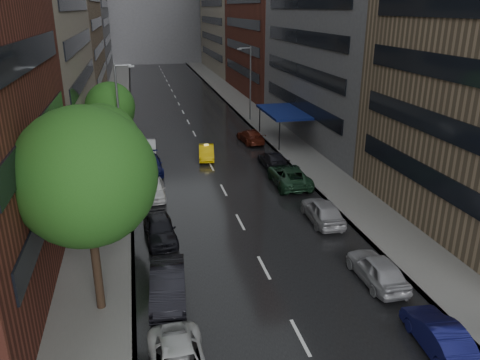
% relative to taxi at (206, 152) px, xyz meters
% --- Properties ---
extents(road, '(14.00, 140.00, 0.01)m').
position_rel_taxi_xyz_m(road, '(0.07, 19.63, -0.65)').
color(road, black).
rests_on(road, ground).
extents(sidewalk_left, '(4.00, 140.00, 0.15)m').
position_rel_taxi_xyz_m(sidewalk_left, '(-8.93, 19.63, -0.58)').
color(sidewalk_left, gray).
rests_on(sidewalk_left, ground).
extents(sidewalk_right, '(4.00, 140.00, 0.15)m').
position_rel_taxi_xyz_m(sidewalk_right, '(9.07, 19.63, -0.58)').
color(sidewalk_right, gray).
rests_on(sidewalk_right, ground).
extents(tree_near, '(6.17, 6.17, 9.84)m').
position_rel_taxi_xyz_m(tree_near, '(-8.53, -22.34, 6.08)').
color(tree_near, '#382619').
rests_on(tree_near, ground).
extents(tree_mid, '(5.02, 5.02, 8.00)m').
position_rel_taxi_xyz_m(tree_mid, '(-8.53, -12.40, 4.81)').
color(tree_mid, '#382619').
rests_on(tree_mid, ground).
extents(tree_far, '(4.53, 4.53, 7.22)m').
position_rel_taxi_xyz_m(tree_far, '(-8.53, 2.33, 4.28)').
color(tree_far, '#382619').
rests_on(tree_far, ground).
extents(taxi, '(1.93, 4.14, 1.31)m').
position_rel_taxi_xyz_m(taxi, '(0.00, 0.00, 0.00)').
color(taxi, yellow).
rests_on(taxi, ground).
extents(parked_cars_left, '(2.33, 34.94, 1.59)m').
position_rel_taxi_xyz_m(parked_cars_left, '(-5.33, -13.72, 0.06)').
color(parked_cars_left, silver).
rests_on(parked_cars_left, ground).
extents(parked_cars_right, '(2.85, 37.63, 1.60)m').
position_rel_taxi_xyz_m(parked_cars_right, '(5.47, -10.96, 0.09)').
color(parked_cars_right, '#0F1149').
rests_on(parked_cars_right, ground).
extents(street_lamp_left, '(1.74, 0.22, 9.00)m').
position_rel_taxi_xyz_m(street_lamp_left, '(-7.65, -0.37, 4.23)').
color(street_lamp_left, gray).
rests_on(street_lamp_left, sidewalk_left).
extents(street_lamp_right, '(1.74, 0.22, 9.00)m').
position_rel_taxi_xyz_m(street_lamp_right, '(7.79, 14.63, 4.23)').
color(street_lamp_right, gray).
rests_on(street_lamp_right, sidewalk_right).
extents(awning, '(4.00, 8.00, 3.12)m').
position_rel_taxi_xyz_m(awning, '(9.05, 4.63, 2.48)').
color(awning, navy).
rests_on(awning, sidewalk_right).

